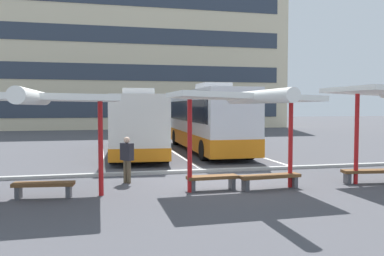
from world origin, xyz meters
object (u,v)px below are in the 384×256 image
(bench_3, at_px, (369,173))
(bench_0, at_px, (44,186))
(waiting_shelter_1, at_px, (245,99))
(waiting_passenger_0, at_px, (127,157))
(bench_2, at_px, (270,178))
(coach_bus_0, at_px, (138,124))
(bench_1, at_px, (212,179))
(waiting_shelter_0, at_px, (40,99))
(coach_bus_1, at_px, (207,120))

(bench_3, bearing_deg, bench_0, 179.24)
(waiting_shelter_1, bearing_deg, bench_0, 175.84)
(bench_3, xyz_separation_m, waiting_passenger_0, (-7.89, 1.86, 0.54))
(bench_2, bearing_deg, coach_bus_0, 106.70)
(bench_1, relative_size, waiting_passenger_0, 1.03)
(waiting_shelter_0, distance_m, bench_0, 2.44)
(waiting_shelter_0, relative_size, bench_3, 2.84)
(coach_bus_1, relative_size, waiting_passenger_0, 7.26)
(waiting_shelter_0, xyz_separation_m, waiting_passenger_0, (2.43, 2.01, -1.87))
(coach_bus_1, distance_m, bench_0, 12.94)
(waiting_passenger_0, bearing_deg, bench_2, -25.00)
(coach_bus_1, bearing_deg, bench_3, -75.35)
(coach_bus_1, xyz_separation_m, waiting_shelter_0, (-7.56, -10.69, 0.99))
(coach_bus_1, bearing_deg, bench_2, -94.66)
(bench_2, bearing_deg, waiting_shelter_0, -179.83)
(coach_bus_0, relative_size, bench_3, 5.93)
(waiting_shelter_1, relative_size, waiting_passenger_0, 3.00)
(coach_bus_1, height_order, bench_0, coach_bus_1)
(waiting_shelter_0, height_order, waiting_passenger_0, waiting_shelter_0)
(bench_2, height_order, bench_3, same)
(waiting_shelter_1, distance_m, bench_2, 2.61)
(bench_2, xyz_separation_m, waiting_passenger_0, (-4.27, 1.99, 0.54))
(bench_2, height_order, waiting_passenger_0, waiting_passenger_0)
(bench_3, distance_m, waiting_passenger_0, 8.12)
(bench_3, bearing_deg, waiting_shelter_1, -176.40)
(coach_bus_1, bearing_deg, waiting_shelter_1, -99.28)
(bench_0, xyz_separation_m, bench_3, (10.32, -0.14, 0.00))
(bench_0, distance_m, bench_1, 4.89)
(coach_bus_1, relative_size, bench_0, 6.62)
(bench_1, distance_m, bench_2, 1.82)
(bench_0, xyz_separation_m, bench_2, (6.69, -0.27, 0.01))
(coach_bus_0, distance_m, waiting_shelter_0, 10.99)
(waiting_shelter_0, bearing_deg, bench_2, 0.17)
(bench_2, bearing_deg, bench_1, 172.53)
(coach_bus_0, xyz_separation_m, waiting_shelter_0, (-3.60, -10.33, 1.13))
(waiting_passenger_0, bearing_deg, waiting_shelter_1, -32.45)
(bench_2, xyz_separation_m, bench_3, (3.62, 0.13, -0.00))
(bench_3, bearing_deg, coach_bus_0, 123.44)
(waiting_shelter_1, bearing_deg, waiting_passenger_0, 147.55)
(bench_3, bearing_deg, waiting_passenger_0, 166.76)
(bench_1, height_order, bench_2, same)
(bench_0, bearing_deg, waiting_shelter_0, -90.00)
(coach_bus_0, bearing_deg, waiting_passenger_0, -98.04)
(bench_0, bearing_deg, bench_2, -2.30)
(coach_bus_1, distance_m, bench_3, 10.99)
(coach_bus_0, xyz_separation_m, waiting_passenger_0, (-1.17, -8.32, -0.74))
(coach_bus_1, distance_m, bench_1, 10.87)
(waiting_shelter_0, xyz_separation_m, bench_1, (4.89, 0.26, -2.42))
(waiting_shelter_1, height_order, bench_1, waiting_shelter_1)
(bench_0, relative_size, bench_2, 0.85)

